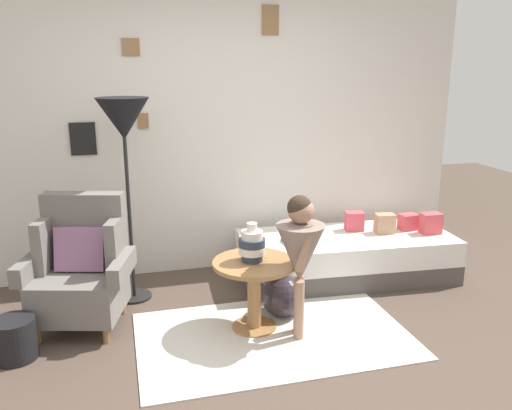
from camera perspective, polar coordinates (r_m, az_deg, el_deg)
ground_plane at (r=3.48m, az=1.74°, el=-17.91°), size 12.00×12.00×0.00m
gallery_wall at (r=4.85m, az=-4.83°, el=8.01°), size 4.80×0.12×2.60m
rug at (r=3.89m, az=1.86°, el=-13.95°), size 1.92×1.19×0.01m
armchair at (r=4.09m, az=-18.43°, el=-6.53°), size 0.86×0.73×0.97m
daybed at (r=4.87m, az=9.68°, el=-5.51°), size 1.95×0.92×0.40m
pillow_head at (r=5.02m, az=18.42°, el=-1.89°), size 0.19×0.13×0.19m
pillow_mid at (r=5.08m, az=16.17°, el=-1.77°), size 0.17×0.13×0.15m
pillow_back at (r=4.92m, az=13.78°, el=-1.95°), size 0.19×0.14×0.18m
pillow_extra at (r=4.94m, az=10.60°, el=-1.73°), size 0.18×0.15×0.17m
side_table at (r=3.83m, az=-0.19°, el=-8.14°), size 0.60×0.60×0.53m
vase_striped at (r=3.74m, az=-0.44°, el=-4.39°), size 0.19×0.19×0.28m
floor_lamp at (r=4.20m, az=-14.14°, el=8.26°), size 0.41×0.41×1.65m
person_child at (r=3.64m, az=4.80°, el=-4.80°), size 0.34×0.34×1.04m
book_on_daybed at (r=4.56m, az=4.30°, el=-3.87°), size 0.23×0.17×0.03m
demijohn_near at (r=4.11m, az=2.89°, el=-9.66°), size 0.34×0.34×0.42m
magazine_basket at (r=3.91m, az=-24.70°, el=-13.06°), size 0.28×0.28×0.28m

